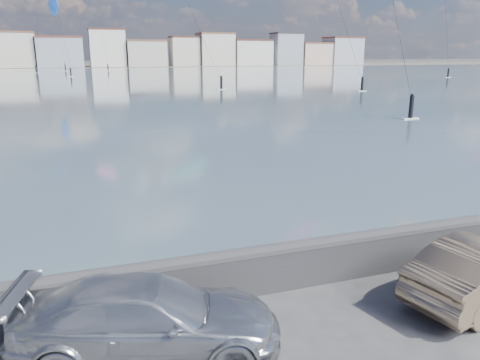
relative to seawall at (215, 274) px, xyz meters
The scene contains 6 objects.
bay_water 88.80m from the seawall, 90.00° to the left, with size 500.00×177.00×0.00m, color #3B5860.
far_shore_strip 197.30m from the seawall, 90.00° to the left, with size 500.00×60.00×0.00m, color #4C473D.
seawall is the anchor object (origin of this frame).
far_buildings 183.39m from the seawall, 89.59° to the left, with size 240.79×13.26×14.60m.
car_silver 2.08m from the seawall, 139.87° to the right, with size 1.85×4.55×1.32m, color silver.
kitesurfer_4 156.64m from the seawall, 92.26° to the left, with size 4.19×19.02×22.64m.
Camera 1 is at (-2.45, -5.85, 5.03)m, focal length 35.00 mm.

